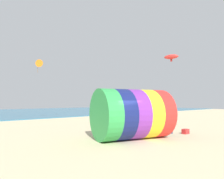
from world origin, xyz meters
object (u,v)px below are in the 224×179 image
kite_orange_delta (38,62)px  bystander_near_water (112,114)px  kite_handler (171,121)px  cooler_box (185,131)px  kite_red_parafoil (171,57)px  giant_inflatable_tube (132,114)px

kite_orange_delta → bystander_near_water: bearing=-38.9°
bystander_near_water → kite_handler: bearing=-108.6°
cooler_box → kite_red_parafoil: bearing=40.9°
kite_red_parafoil → giant_inflatable_tube: bearing=-163.6°
bystander_near_water → kite_orange_delta: bearing=141.1°
giant_inflatable_tube → cooler_box: size_ratio=10.64×
cooler_box → giant_inflatable_tube: bearing=164.5°
bystander_near_water → cooler_box: 12.29m
kite_red_parafoil → cooler_box: size_ratio=3.16×
giant_inflatable_tube → bystander_near_water: giant_inflatable_tube is taller
kite_orange_delta → giant_inflatable_tube: bearing=-90.1°
kite_red_parafoil → cooler_box: 9.30m
kite_handler → bystander_near_water: (3.72, 11.08, -0.05)m
giant_inflatable_tube → kite_orange_delta: bearing=89.9°
giant_inflatable_tube → bystander_near_water: 13.09m
kite_orange_delta → kite_red_parafoil: size_ratio=1.20×
giant_inflatable_tube → kite_handler: giant_inflatable_tube is taller
giant_inflatable_tube → kite_red_parafoil: kite_red_parafoil is taller
kite_orange_delta → kite_red_parafoil: 16.74m
kite_orange_delta → cooler_box: (4.53, -18.00, -7.38)m
giant_inflatable_tube → cooler_box: 4.94m
kite_handler → cooler_box: size_ratio=3.41×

